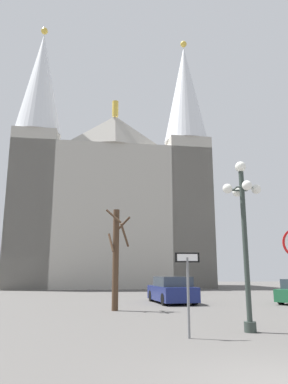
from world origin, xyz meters
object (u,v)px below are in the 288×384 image
(one_way_arrow_sign, at_px, (188,282))
(cathedral, at_px, (111,203))
(bare_tree, at_px, (116,256))
(parked_car_near_navy, at_px, (172,290))
(street_lamp, at_px, (244,223))

(one_way_arrow_sign, bearing_deg, cathedral, 94.90)
(bare_tree, height_order, parked_car_near_navy, bare_tree)
(cathedral, relative_size, parked_car_near_navy, 6.83)
(bare_tree, distance_m, parked_car_near_navy, 5.37)
(parked_car_near_navy, bearing_deg, cathedral, 100.63)
(cathedral, distance_m, one_way_arrow_sign, 33.41)
(one_way_arrow_sign, xyz_separation_m, street_lamp, (2.01, 0.87, 1.76))
(cathedral, height_order, parked_car_near_navy, cathedral)
(cathedral, xyz_separation_m, parked_car_near_navy, (3.97, -21.17, -9.04))
(street_lamp, distance_m, bare_tree, 7.55)
(street_lamp, relative_size, bare_tree, 1.12)
(street_lamp, height_order, bare_tree, street_lamp)
(cathedral, relative_size, street_lamp, 5.75)
(cathedral, xyz_separation_m, street_lamp, (4.78, -31.39, -6.48))
(bare_tree, bearing_deg, one_way_arrow_sign, -74.28)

